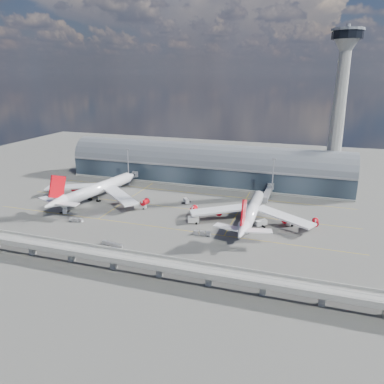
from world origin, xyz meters
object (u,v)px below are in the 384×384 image
(service_truck_2, at_px, (140,206))
(service_truck_4, at_px, (290,222))
(cargo_train_1, at_px, (112,244))
(service_truck_0, at_px, (65,210))
(service_truck_3, at_px, (261,223))
(cargo_train_0, at_px, (76,220))
(cargo_train_2, at_px, (202,233))
(airliner_left, at_px, (95,190))
(floodlight_mast_right, at_px, (273,177))
(control_tower, at_px, (338,113))
(service_truck_1, at_px, (193,220))
(service_truck_5, at_px, (186,201))
(airliner_right, at_px, (251,212))
(floodlight_mast_left, at_px, (128,165))

(service_truck_2, height_order, service_truck_4, service_truck_4)
(cargo_train_1, bearing_deg, service_truck_0, 46.13)
(service_truck_3, distance_m, cargo_train_0, 97.52)
(service_truck_0, xyz_separation_m, cargo_train_2, (82.73, -5.17, -0.30))
(cargo_train_1, bearing_deg, airliner_left, 26.17)
(floodlight_mast_right, distance_m, service_truck_2, 83.43)
(control_tower, bearing_deg, floodlight_mast_right, -141.34)
(floodlight_mast_right, height_order, cargo_train_0, floodlight_mast_right)
(cargo_train_1, bearing_deg, cargo_train_2, -67.39)
(cargo_train_1, xyz_separation_m, cargo_train_2, (35.65, 24.38, 0.19))
(service_truck_2, relative_size, service_truck_3, 1.20)
(service_truck_0, height_order, cargo_train_0, service_truck_0)
(service_truck_4, bearing_deg, service_truck_3, -140.96)
(floodlight_mast_right, bearing_deg, service_truck_1, -122.27)
(service_truck_1, relative_size, cargo_train_2, 0.70)
(service_truck_0, relative_size, cargo_train_1, 0.53)
(control_tower, relative_size, service_truck_5, 17.69)
(airliner_left, distance_m, cargo_train_2, 83.62)
(service_truck_0, height_order, service_truck_3, service_truck_3)
(service_truck_4, xyz_separation_m, cargo_train_1, (-75.37, -51.26, -0.79))
(control_tower, bearing_deg, cargo_train_0, -142.24)
(airliner_right, height_order, service_truck_5, airliner_right)
(floodlight_mast_right, distance_m, service_truck_3, 48.47)
(cargo_train_1, distance_m, cargo_train_2, 43.19)
(service_truck_0, xyz_separation_m, service_truck_2, (37.60, 19.61, 0.04))
(service_truck_4, distance_m, cargo_train_2, 47.96)
(floodlight_mast_left, distance_m, service_truck_4, 121.99)
(service_truck_0, distance_m, service_truck_3, 109.40)
(control_tower, bearing_deg, airliner_left, -154.54)
(control_tower, height_order, service_truck_5, control_tower)
(airliner_right, bearing_deg, service_truck_4, 8.89)
(control_tower, relative_size, floodlight_mast_left, 4.01)
(service_truck_1, height_order, service_truck_3, service_truck_1)
(control_tower, distance_m, service_truck_3, 96.62)
(service_truck_3, bearing_deg, control_tower, 109.19)
(cargo_train_0, bearing_deg, floodlight_mast_left, 13.57)
(service_truck_1, distance_m, service_truck_4, 50.34)
(cargo_train_0, bearing_deg, service_truck_4, -65.10)
(control_tower, distance_m, floodlight_mast_right, 58.76)
(service_truck_2, bearing_deg, cargo_train_1, -179.55)
(service_truck_0, bearing_deg, floodlight_mast_right, -2.71)
(cargo_train_2, bearing_deg, service_truck_5, 32.85)
(service_truck_2, relative_size, cargo_train_2, 0.84)
(service_truck_2, height_order, cargo_train_1, service_truck_2)
(airliner_right, height_order, cargo_train_1, airliner_right)
(airliner_right, xyz_separation_m, service_truck_2, (-65.07, 1.30, -4.49))
(airliner_right, xyz_separation_m, cargo_train_0, (-88.62, -27.78, -4.95))
(service_truck_4, relative_size, cargo_train_1, 0.50)
(airliner_left, distance_m, cargo_train_0, 35.86)
(control_tower, distance_m, service_truck_0, 176.64)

